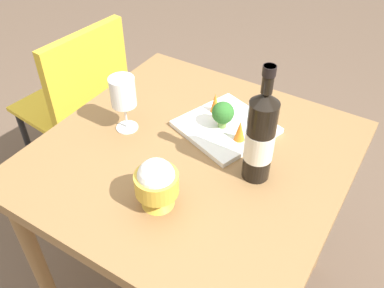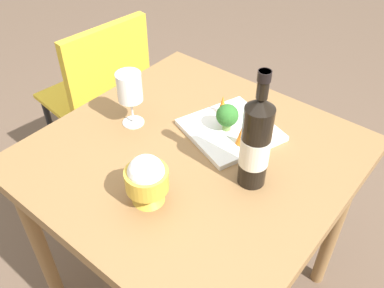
% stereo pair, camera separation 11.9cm
% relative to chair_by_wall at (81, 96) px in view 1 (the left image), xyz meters
% --- Properties ---
extents(dining_table, '(0.86, 0.86, 0.75)m').
position_rel_chair_by_wall_xyz_m(dining_table, '(-0.74, 0.26, 0.13)').
color(dining_table, olive).
rests_on(dining_table, ground_plane).
extents(chair_by_wall, '(0.44, 0.44, 0.85)m').
position_rel_chair_by_wall_xyz_m(chair_by_wall, '(0.00, 0.00, 0.00)').
color(chair_by_wall, gold).
rests_on(chair_by_wall, ground_plane).
extents(wine_bottle, '(0.08, 0.08, 0.34)m').
position_rel_chair_by_wall_xyz_m(wine_bottle, '(-0.93, 0.25, 0.36)').
color(wine_bottle, black).
rests_on(wine_bottle, dining_table).
extents(wine_glass, '(0.08, 0.08, 0.18)m').
position_rel_chair_by_wall_xyz_m(wine_glass, '(-0.51, 0.28, 0.35)').
color(wine_glass, white).
rests_on(wine_glass, dining_table).
extents(rice_bowl, '(0.11, 0.11, 0.14)m').
position_rel_chair_by_wall_xyz_m(rice_bowl, '(-0.77, 0.48, 0.30)').
color(rice_bowl, gold).
rests_on(rice_bowl, dining_table).
extents(serving_plate, '(0.32, 0.32, 0.02)m').
position_rel_chair_by_wall_xyz_m(serving_plate, '(-0.77, 0.12, 0.23)').
color(serving_plate, white).
rests_on(serving_plate, dining_table).
extents(broccoli_floret, '(0.07, 0.07, 0.09)m').
position_rel_chair_by_wall_xyz_m(broccoli_floret, '(-0.76, 0.13, 0.29)').
color(broccoli_floret, '#729E4C').
rests_on(broccoli_floret, serving_plate).
extents(carrot_garnish_left, '(0.03, 0.03, 0.07)m').
position_rel_chair_by_wall_xyz_m(carrot_garnish_left, '(-0.83, 0.16, 0.27)').
color(carrot_garnish_left, orange).
rests_on(carrot_garnish_left, serving_plate).
extents(carrot_garnish_right, '(0.03, 0.03, 0.07)m').
position_rel_chair_by_wall_xyz_m(carrot_garnish_right, '(-0.70, 0.07, 0.27)').
color(carrot_garnish_right, orange).
rests_on(carrot_garnish_right, serving_plate).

